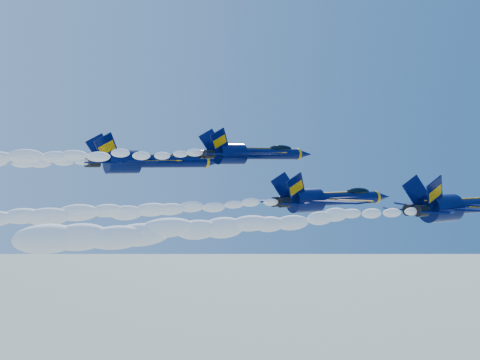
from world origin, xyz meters
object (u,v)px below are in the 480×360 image
jet_lead (464,206)px  jet_third (253,153)px  jet_fourth (150,161)px  jet_second (329,199)px

jet_lead → jet_third: 26.23m
jet_third → jet_fourth: (-10.08, 9.47, -0.97)m
jet_lead → jet_third: bearing=125.9°
jet_third → jet_fourth: 13.86m
jet_lead → jet_third: jet_third is taller
jet_lead → jet_fourth: 39.52m
jet_second → jet_fourth: size_ratio=0.92×
jet_second → jet_fourth: 24.25m
jet_fourth → jet_third: bearing=-43.2°
jet_second → jet_third: size_ratio=1.07×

